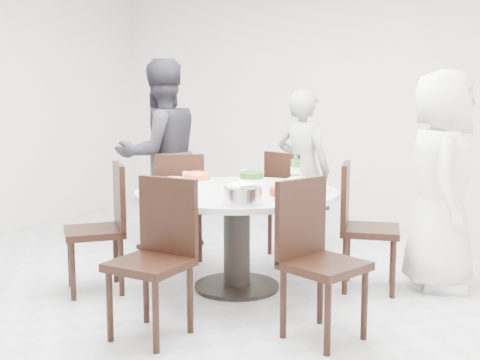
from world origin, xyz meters
The scene contains 22 objects.
floor centered at (0.00, 0.00, 0.00)m, with size 6.00×6.00×0.01m, color silver.
wall_back centered at (0.00, 3.00, 1.40)m, with size 6.00×0.01×2.80m, color silver.
dining_table centered at (0.11, 0.30, 0.38)m, with size 1.50×1.50×0.75m, color silver.
chair_ne centered at (0.99, 0.76, 0.47)m, with size 0.42×0.42×0.95m, color black.
chair_n centered at (0.12, 1.39, 0.47)m, with size 0.42×0.42×0.95m, color black.
chair_nw centered at (-0.76, 0.81, 0.47)m, with size 0.42×0.42×0.95m, color black.
chair_sw centered at (-0.78, -0.26, 0.47)m, with size 0.42×0.42×0.95m, color black.
chair_s centered at (0.10, -0.76, 0.47)m, with size 0.42×0.42×0.95m, color black.
chair_se centered at (1.02, -0.29, 0.47)m, with size 0.42×0.42×0.95m, color black.
diner_right centered at (1.43, 1.05, 0.82)m, with size 0.80×0.52×1.64m, color silver.
diner_middle centered at (0.07, 1.67, 0.75)m, with size 0.55×0.36×1.50m, color black.
diner_left centered at (-1.11, 1.02, 0.89)m, with size 0.87×0.67×1.78m, color black.
dish_greens centered at (-0.01, 0.76, 0.78)m, with size 0.25×0.25×0.06m, color white.
dish_pale centered at (0.48, 0.58, 0.78)m, with size 0.24×0.24×0.06m, color white.
dish_orange centered at (-0.35, 0.48, 0.79)m, with size 0.27×0.27×0.07m, color white.
dish_redbrown centered at (0.58, 0.11, 0.78)m, with size 0.28×0.28×0.07m, color white.
dish_tofu centered at (-0.33, 0.12, 0.78)m, with size 0.26×0.26×0.07m, color white.
rice_bowl centered at (0.41, -0.17, 0.80)m, with size 0.25×0.25×0.11m, color silver.
soup_bowl centered at (-0.18, -0.14, 0.79)m, with size 0.28×0.28×0.09m, color white.
beverage_bottle centered at (0.37, 0.78, 0.88)m, with size 0.07×0.07×0.25m, color #2F722D.
tea_cups centered at (0.09, 0.94, 0.79)m, with size 0.07×0.07×0.08m, color white.
chopsticks centered at (0.11, 0.92, 0.76)m, with size 0.24×0.04×0.01m, color tan, non-canonical shape.
Camera 1 is at (2.23, -3.55, 1.44)m, focal length 45.00 mm.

